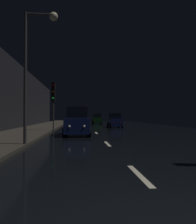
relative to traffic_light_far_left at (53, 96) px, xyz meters
The scene contains 9 objects.
ground 7.18m from the traffic_light_far_left, 49.40° to the left, with size 25.13×84.00×0.02m, color black.
sidewalk_left 6.29m from the traffic_light_far_left, 115.80° to the left, with size 4.40×84.00×0.15m, color #38332B.
building_facade_left 5.06m from the traffic_light_far_left, 165.69° to the left, with size 0.80×63.00×7.69m, color black.
lane_centerline 11.07m from the traffic_light_far_left, 67.19° to the right, with size 0.16×16.78×0.01m.
traffic_light_far_left is the anchor object (origin of this frame).
streetlamp_overhead 11.02m from the traffic_light_far_left, 88.55° to the right, with size 1.70×0.44×6.84m.
car_approaching_headlights 5.55m from the traffic_light_far_left, 61.77° to the right, with size 2.07×4.47×2.25m.
car_distant_taillights 21.50m from the traffic_light_far_left, 73.78° to the left, with size 1.78×3.85×1.94m.
car_parked_right_far 11.01m from the traffic_light_far_left, 46.65° to the left, with size 1.74×3.76×1.89m.
Camera 1 is at (-1.58, -2.85, 1.56)m, focal length 36.41 mm.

